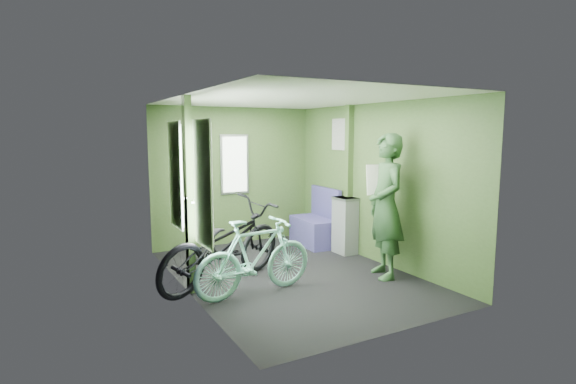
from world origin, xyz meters
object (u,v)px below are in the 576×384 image
at_px(waste_box, 345,225).
at_px(bicycle_black, 225,285).
at_px(bicycle_mint, 256,295).
at_px(bench_seat, 316,228).
at_px(passenger, 386,206).

bearing_deg(waste_box, bicycle_black, -166.69).
bearing_deg(bicycle_mint, bench_seat, -53.85).
bearing_deg(bicycle_black, waste_box, -100.73).
relative_size(bicycle_mint, waste_box, 1.73).
relative_size(bicycle_mint, passenger, 0.81).
xyz_separation_m(bicycle_black, bicycle_mint, (0.19, -0.49, 0.00)).
height_order(bicycle_mint, waste_box, waste_box).
height_order(bicycle_black, bicycle_mint, bicycle_black).
height_order(bicycle_mint, passenger, passenger).
height_order(bicycle_mint, bench_seat, bench_seat).
distance_m(bicycle_black, bench_seat, 2.41).
bearing_deg(passenger, bicycle_mint, -77.37).
distance_m(bicycle_mint, bench_seat, 2.54).
height_order(waste_box, bench_seat, bench_seat).
relative_size(bicycle_mint, bench_seat, 1.59).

